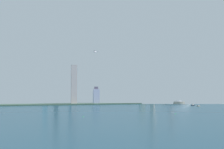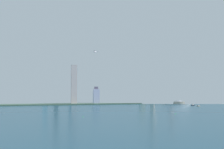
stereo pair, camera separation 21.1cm
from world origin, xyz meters
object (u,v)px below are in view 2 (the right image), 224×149
boat_1 (193,105)px  boat_2 (198,106)px  airplane (97,52)px  skyscraper_5 (142,93)px  skyscraper_2 (171,84)px  skyscraper_6 (96,96)px  stadium_dome (176,101)px  skyscraper_3 (74,85)px  skyscraper_1 (56,79)px  channel_buoy_0 (175,114)px  channel_buoy_1 (83,117)px  skyscraper_4 (73,81)px  skyscraper_0 (45,87)px  observation_tower (152,65)px

boat_1 → boat_2: size_ratio=0.81×
airplane → skyscraper_5: bearing=-10.6°
skyscraper_2 → skyscraper_6: (-299.36, -37.15, -40.95)m
skyscraper_6 → boat_2: bearing=-32.8°
skyscraper_2 → skyscraper_6: bearing=-172.9°
skyscraper_6 → boat_2: skyscraper_6 is taller
stadium_dome → skyscraper_6: skyscraper_6 is taller
skyscraper_2 → skyscraper_3: skyscraper_2 is taller
boat_1 → skyscraper_2: bearing=-100.9°
skyscraper_1 → skyscraper_3: skyscraper_1 is taller
channel_buoy_0 → skyscraper_5: bearing=79.3°
channel_buoy_0 → boat_2: bearing=50.3°
channel_buoy_1 → boat_1: bearing=34.5°
stadium_dome → skyscraper_5: (-101.37, 79.26, 27.55)m
boat_2 → boat_1: bearing=6.0°
stadium_dome → skyscraper_2: size_ratio=0.62×
skyscraper_2 → skyscraper_1: bearing=173.1°
channel_buoy_0 → boat_1: bearing=54.0°
stadium_dome → airplane: (-287.24, 16.39, 171.76)m
skyscraper_4 → channel_buoy_1: size_ratio=90.11×
skyscraper_1 → boat_2: 505.52m
skyscraper_2 → channel_buoy_1: skyscraper_2 is taller
skyscraper_1 → channel_buoy_1: (29.44, -509.28, -85.52)m
skyscraper_6 → boat_1: (283.62, -154.29, -25.85)m
skyscraper_3 → channel_buoy_1: skyscraper_3 is taller
skyscraper_0 → skyscraper_3: size_ratio=0.85×
skyscraper_5 → skyscraper_6: skyscraper_5 is taller
boat_1 → channel_buoy_1: 468.30m
boat_2 → skyscraper_2: bearing=-0.2°
skyscraper_2 → boat_1: size_ratio=13.68×
skyscraper_2 → skyscraper_3: (-376.15, -46.04, -1.56)m
stadium_dome → skyscraper_3: size_ratio=0.76×
stadium_dome → skyscraper_0: size_ratio=0.89×
skyscraper_2 → skyscraper_3: size_ratio=1.23×
boat_1 → skyscraper_6: bearing=-34.8°
skyscraper_2 → boat_2: bearing=-93.7°
skyscraper_0 → boat_2: skyscraper_0 is taller
skyscraper_5 → skyscraper_2: bearing=-10.6°
skyscraper_0 → airplane: bearing=-26.2°
observation_tower → skyscraper_1: (-344.57, 76.97, -51.46)m
skyscraper_1 → skyscraper_4: size_ratio=1.05×
skyscraper_4 → channel_buoy_0: (174.16, -467.77, -80.20)m
observation_tower → skyscraper_2: 113.66m
skyscraper_2 → skyscraper_3: 378.96m
skyscraper_0 → skyscraper_4: bearing=-10.2°
boat_2 → airplane: airplane is taller
boat_2 → channel_buoy_1: boat_2 is taller
stadium_dome → boat_1: 133.09m
skyscraper_3 → skyscraper_4: 72.94m
observation_tower → channel_buoy_1: 552.23m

